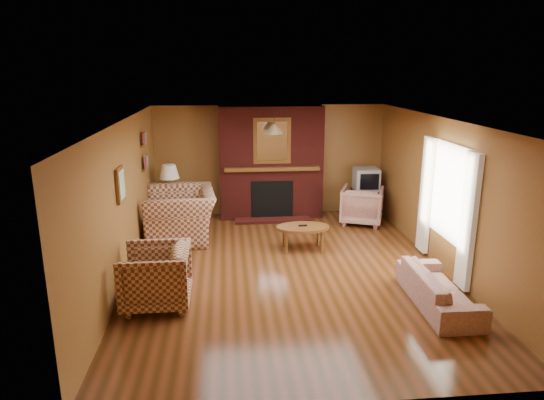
{
  "coord_description": "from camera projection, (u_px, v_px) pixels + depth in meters",
  "views": [
    {
      "loc": [
        -0.95,
        -7.19,
        3.15
      ],
      "look_at": [
        -0.21,
        0.6,
        1.02
      ],
      "focal_mm": 32.0,
      "sensor_mm": 36.0,
      "label": 1
    }
  ],
  "objects": [
    {
      "name": "window_right",
      "position": [
        446.0,
        203.0,
        7.56
      ],
      "size": [
        0.1,
        1.85,
        2.0
      ],
      "color": "silver",
      "rests_on": "wall_right"
    },
    {
      "name": "floral_armchair",
      "position": [
        362.0,
        205.0,
        10.13
      ],
      "size": [
        1.07,
        1.09,
        0.77
      ],
      "primitive_type": "imported",
      "rotation": [
        0.0,
        0.0,
        2.77
      ],
      "color": "#BDAB92",
      "rests_on": "floor"
    },
    {
      "name": "side_table",
      "position": [
        171.0,
        212.0,
        9.9
      ],
      "size": [
        0.49,
        0.49,
        0.65
      ],
      "primitive_type": "cube",
      "rotation": [
        0.0,
        0.0,
        0.02
      ],
      "color": "brown",
      "rests_on": "floor"
    },
    {
      "name": "ceiling",
      "position": [
        290.0,
        121.0,
        7.19
      ],
      "size": [
        6.5,
        6.5,
        0.0
      ],
      "primitive_type": "plane",
      "rotation": [
        3.14,
        0.0,
        0.0
      ],
      "color": "silver",
      "rests_on": "wall_back"
    },
    {
      "name": "crt_tv",
      "position": [
        366.0,
        179.0,
        10.47
      ],
      "size": [
        0.54,
        0.54,
        0.48
      ],
      "color": "#A5A8AD",
      "rests_on": "tv_stand"
    },
    {
      "name": "floral_sofa",
      "position": [
        439.0,
        289.0,
        6.62
      ],
      "size": [
        0.68,
        1.67,
        0.49
      ],
      "primitive_type": "imported",
      "rotation": [
        0.0,
        0.0,
        1.55
      ],
      "color": "#BDAB92",
      "rests_on": "floor"
    },
    {
      "name": "wall_front",
      "position": [
        335.0,
        291.0,
        4.39
      ],
      "size": [
        6.5,
        0.0,
        6.5
      ],
      "primitive_type": "plane",
      "rotation": [
        -1.57,
        0.0,
        0.0
      ],
      "color": "olive",
      "rests_on": "floor"
    },
    {
      "name": "fireplace",
      "position": [
        271.0,
        163.0,
        10.38
      ],
      "size": [
        2.2,
        0.82,
        2.4
      ],
      "color": "#501511",
      "rests_on": "floor"
    },
    {
      "name": "plaid_loveseat",
      "position": [
        180.0,
        215.0,
        9.16
      ],
      "size": [
        1.42,
        1.59,
        0.95
      ],
      "primitive_type": "imported",
      "rotation": [
        0.0,
        0.0,
        -1.47
      ],
      "color": "maroon",
      "rests_on": "floor"
    },
    {
      "name": "wall_back",
      "position": [
        270.0,
        160.0,
        10.63
      ],
      "size": [
        6.5,
        0.0,
        6.5
      ],
      "primitive_type": "plane",
      "rotation": [
        1.57,
        0.0,
        0.0
      ],
      "color": "olive",
      "rests_on": "floor"
    },
    {
      "name": "botanical_print",
      "position": [
        120.0,
        185.0,
        6.9
      ],
      "size": [
        0.05,
        0.4,
        0.5
      ],
      "color": "brown",
      "rests_on": "wall_left"
    },
    {
      "name": "plaid_armchair",
      "position": [
        156.0,
        277.0,
        6.57
      ],
      "size": [
        0.92,
        0.9,
        0.84
      ],
      "primitive_type": "imported",
      "rotation": [
        0.0,
        0.0,
        -1.57
      ],
      "color": "maroon",
      "rests_on": "floor"
    },
    {
      "name": "wall_right",
      "position": [
        444.0,
        195.0,
        7.74
      ],
      "size": [
        0.0,
        6.5,
        6.5
      ],
      "primitive_type": "plane",
      "rotation": [
        1.57,
        0.0,
        -1.57
      ],
      "color": "olive",
      "rests_on": "floor"
    },
    {
      "name": "coffee_table",
      "position": [
        303.0,
        229.0,
        8.62
      ],
      "size": [
        0.94,
        0.59,
        0.46
      ],
      "color": "brown",
      "rests_on": "floor"
    },
    {
      "name": "floor",
      "position": [
        288.0,
        270.0,
        7.82
      ],
      "size": [
        6.5,
        6.5,
        0.0
      ],
      "primitive_type": "plane",
      "color": "#43260E",
      "rests_on": "ground"
    },
    {
      "name": "tv_stand",
      "position": [
        365.0,
        203.0,
        10.62
      ],
      "size": [
        0.56,
        0.51,
        0.6
      ],
      "primitive_type": "cube",
      "rotation": [
        0.0,
        0.0,
        -0.03
      ],
      "color": "black",
      "rests_on": "floor"
    },
    {
      "name": "table_lamp",
      "position": [
        170.0,
        179.0,
        9.72
      ],
      "size": [
        0.4,
        0.4,
        0.65
      ],
      "color": "white",
      "rests_on": "side_table"
    },
    {
      "name": "wall_left",
      "position": [
        124.0,
        203.0,
        7.28
      ],
      "size": [
        0.0,
        6.5,
        6.5
      ],
      "primitive_type": "plane",
      "rotation": [
        1.57,
        0.0,
        1.57
      ],
      "color": "olive",
      "rests_on": "floor"
    },
    {
      "name": "bookshelf",
      "position": [
        146.0,
        151.0,
        8.99
      ],
      "size": [
        0.09,
        0.55,
        0.71
      ],
      "color": "brown",
      "rests_on": "wall_left"
    },
    {
      "name": "pendant_light",
      "position": [
        274.0,
        129.0,
        9.51
      ],
      "size": [
        0.36,
        0.36,
        0.48
      ],
      "color": "black",
      "rests_on": "ceiling"
    }
  ]
}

